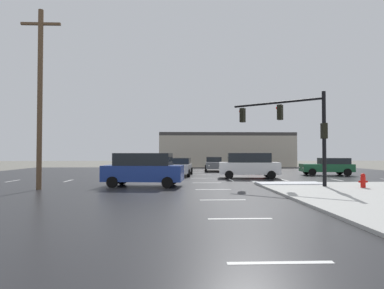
{
  "coord_description": "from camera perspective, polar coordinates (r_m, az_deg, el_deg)",
  "views": [
    {
      "loc": [
        -1.88,
        -23.97,
        2.06
      ],
      "look_at": [
        -0.7,
        6.47,
        2.86
      ],
      "focal_mm": 30.18,
      "sensor_mm": 36.0,
      "label": 1
    }
  ],
  "objects": [
    {
      "name": "suv_blue",
      "position": [
        20.01,
        -8.57,
        -4.26
      ],
      "size": [
        5.0,
        2.62,
        2.03
      ],
      "rotation": [
        0.0,
        0.0,
        3.02
      ],
      "color": "navy",
      "rests_on": "road_asphalt"
    },
    {
      "name": "suv_red",
      "position": [
        35.79,
        10.81,
        -3.02
      ],
      "size": [
        2.21,
        4.86,
        2.03
      ],
      "rotation": [
        0.0,
        0.0,
        1.58
      ],
      "color": "#B21919",
      "rests_on": "road_asphalt"
    },
    {
      "name": "road_asphalt",
      "position": [
        24.13,
        2.28,
        -6.37
      ],
      "size": [
        44.0,
        44.0,
        0.02
      ],
      "primitive_type": "cube",
      "color": "#232326",
      "rests_on": "ground_plane"
    },
    {
      "name": "traffic_signal_mast",
      "position": [
        20.71,
        17.7,
        3.62
      ],
      "size": [
        4.74,
        3.93,
        5.5
      ],
      "rotation": [
        0.0,
        0.0,
        2.46
      ],
      "color": "black",
      "rests_on": "sidewalk_corner"
    },
    {
      "name": "utility_pole_mid",
      "position": [
        20.16,
        -25.29,
        7.86
      ],
      "size": [
        2.2,
        0.28,
        10.14
      ],
      "color": "brown",
      "rests_on": "ground_plane"
    },
    {
      "name": "fire_hydrant",
      "position": [
        20.28,
        27.98,
        -5.63
      ],
      "size": [
        0.48,
        0.26,
        0.79
      ],
      "color": "red",
      "rests_on": "sidewalk_corner"
    },
    {
      "name": "sedan_green",
      "position": [
        32.09,
        22.94,
        -3.53
      ],
      "size": [
        4.67,
        2.39,
        1.58
      ],
      "rotation": [
        0.0,
        0.0,
        3.04
      ],
      "color": "#195933",
      "rests_on": "road_asphalt"
    },
    {
      "name": "sedan_silver",
      "position": [
        29.13,
        -2.08,
        -3.87
      ],
      "size": [
        2.41,
        4.67,
        1.58
      ],
      "rotation": [
        0.0,
        0.0,
        -1.68
      ],
      "color": "#B7BABF",
      "rests_on": "road_asphalt"
    },
    {
      "name": "lane_markings",
      "position": [
        22.89,
        5.58,
        -6.6
      ],
      "size": [
        36.15,
        36.15,
        0.01
      ],
      "color": "silver",
      "rests_on": "road_asphalt"
    },
    {
      "name": "snow_strip_curbside",
      "position": [
        21.2,
        16.84,
        -6.55
      ],
      "size": [
        4.0,
        1.6,
        0.06
      ],
      "primitive_type": "cube",
      "color": "white",
      "rests_on": "sidewalk_corner"
    },
    {
      "name": "ground_plane",
      "position": [
        24.13,
        2.28,
        -6.4
      ],
      "size": [
        120.0,
        120.0,
        0.0
      ],
      "primitive_type": "plane",
      "color": "slate"
    },
    {
      "name": "sedan_grey",
      "position": [
        36.34,
        3.88,
        -3.4
      ],
      "size": [
        2.3,
        4.64,
        1.58
      ],
      "rotation": [
        0.0,
        0.0,
        -1.65
      ],
      "color": "slate",
      "rests_on": "road_asphalt"
    },
    {
      "name": "strip_building_background",
      "position": [
        51.42,
        5.83,
        -0.93
      ],
      "size": [
        20.34,
        8.0,
        5.11
      ],
      "color": "#BCB29E",
      "rests_on": "ground_plane"
    },
    {
      "name": "suv_white",
      "position": [
        26.57,
        10.02,
        -3.57
      ],
      "size": [
        4.99,
        2.6,
        2.03
      ],
      "rotation": [
        0.0,
        0.0,
        3.03
      ],
      "color": "white",
      "rests_on": "road_asphalt"
    }
  ]
}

